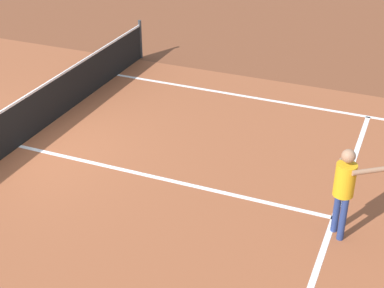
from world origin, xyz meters
name	(u,v)px	position (x,y,z in m)	size (l,w,h in m)	color
ground_plane	(19,146)	(0.00, 0.00, 0.00)	(60.00, 60.00, 0.00)	brown
court_surface_inbounds	(19,146)	(0.00, 0.00, 0.00)	(10.62, 24.40, 0.00)	#9E5433
line_sideline_right	(348,113)	(4.11, -5.95, 0.00)	(0.10, 11.89, 0.01)	white
line_service_near	(334,218)	(0.00, -6.40, 0.00)	(8.22, 0.10, 0.01)	white
line_center_service	(161,178)	(0.00, -3.20, 0.00)	(0.10, 6.40, 0.01)	white
net	(16,125)	(0.00, 0.00, 0.49)	(11.05, 0.09, 1.07)	#33383D
player_near	(346,184)	(-0.41, -6.55, 0.97)	(0.65, 1.09, 1.57)	navy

